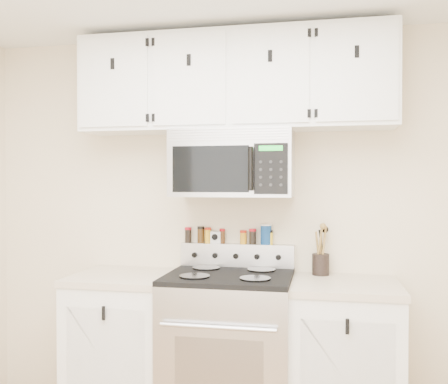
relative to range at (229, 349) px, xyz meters
name	(u,v)px	position (x,y,z in m)	size (l,w,h in m)	color
back_wall	(238,221)	(0.00, 0.32, 0.76)	(3.50, 0.01, 2.50)	beige
range	(229,349)	(0.00, 0.00, 0.00)	(0.76, 0.65, 1.10)	#B7B7BA
base_cabinet_left	(125,345)	(-0.69, 0.02, -0.03)	(0.64, 0.62, 0.92)	white
base_cabinet_right	(345,359)	(0.69, 0.02, -0.03)	(0.64, 0.62, 0.92)	white
microwave	(233,164)	(0.00, 0.13, 1.14)	(0.76, 0.44, 0.42)	#9E9EA3
upper_cabinets	(234,82)	(0.00, 0.15, 1.66)	(2.00, 0.35, 0.62)	white
utensil_crock	(321,263)	(0.55, 0.23, 0.51)	(0.11, 0.11, 0.31)	black
kitchen_timer	(216,237)	(-0.15, 0.28, 0.65)	(0.07, 0.06, 0.08)	silver
salt_canister	(266,234)	(0.19, 0.28, 0.68)	(0.07, 0.07, 0.13)	navy
spice_jar_0	(188,235)	(-0.34, 0.28, 0.67)	(0.05, 0.05, 0.10)	black
spice_jar_1	(201,235)	(-0.25, 0.28, 0.67)	(0.05, 0.05, 0.11)	#3C260E
spice_jar_2	(208,235)	(-0.20, 0.28, 0.67)	(0.04, 0.04, 0.11)	gold
spice_jar_3	(222,236)	(-0.10, 0.28, 0.66)	(0.04, 0.04, 0.10)	#452710
spice_jar_4	(243,237)	(0.04, 0.28, 0.66)	(0.05, 0.05, 0.09)	orange
spice_jar_5	(253,236)	(0.10, 0.28, 0.67)	(0.05, 0.05, 0.10)	black
spice_jar_6	(270,237)	(0.22, 0.28, 0.66)	(0.04, 0.04, 0.09)	yellow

